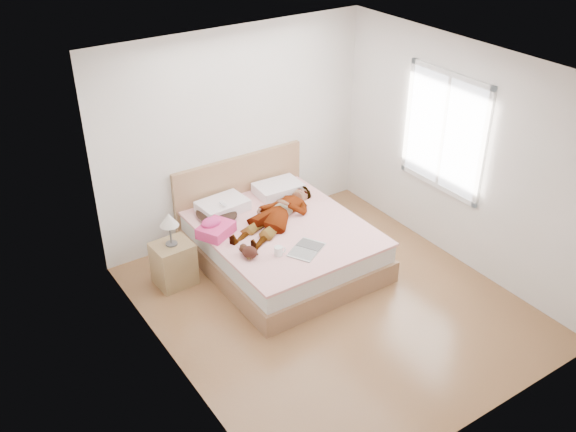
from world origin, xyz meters
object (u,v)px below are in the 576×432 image
object	(u,v)px
woman	(277,211)
plush_toy	(249,251)
towel	(215,228)
magazine	(307,249)
nightstand	(173,260)
coffee_mug	(279,251)
phone	(223,204)
bed	(279,240)

from	to	relation	value
woman	plush_toy	xyz separation A→B (m)	(-0.69, -0.51, -0.03)
towel	plush_toy	distance (m)	0.61
magazine	nightstand	world-z (taller)	nightstand
woman	coffee_mug	bearing A→B (deg)	-58.75
phone	coffee_mug	world-z (taller)	phone
plush_toy	bed	bearing A→B (deg)	31.65
plush_toy	nightstand	bearing A→B (deg)	130.95
nightstand	phone	bearing A→B (deg)	16.24
plush_toy	phone	bearing A→B (deg)	77.92
towel	coffee_mug	xyz separation A→B (m)	(0.37, -0.75, -0.03)
woman	nightstand	bearing A→B (deg)	-124.64
woman	phone	world-z (taller)	woman
bed	towel	world-z (taller)	bed
magazine	woman	bearing A→B (deg)	82.24
phone	coffee_mug	distance (m)	1.07
magazine	plush_toy	bearing A→B (deg)	158.03
bed	magazine	xyz separation A→B (m)	(-0.06, -0.64, 0.24)
phone	woman	bearing A→B (deg)	-65.64
towel	magazine	world-z (taller)	towel
coffee_mug	magazine	bearing A→B (deg)	-15.98
towel	coffee_mug	size ratio (longest dim) A/B	3.52
magazine	plush_toy	xyz separation A→B (m)	(-0.59, 0.24, 0.06)
woman	bed	bearing A→B (deg)	-48.47
woman	phone	bearing A→B (deg)	-155.64
bed	nightstand	distance (m)	1.27
phone	towel	size ratio (longest dim) A/B	0.18
phone	towel	distance (m)	0.42
woman	phone	size ratio (longest dim) A/B	16.76
woman	coffee_mug	world-z (taller)	woman
towel	coffee_mug	bearing A→B (deg)	-63.87
plush_toy	magazine	bearing A→B (deg)	-21.97
woman	nightstand	world-z (taller)	nightstand
magazine	coffee_mug	xyz separation A→B (m)	(-0.31, 0.09, 0.04)
coffee_mug	plush_toy	distance (m)	0.32
plush_toy	nightstand	xyz separation A→B (m)	(-0.59, 0.68, -0.28)
bed	magazine	size ratio (longest dim) A/B	4.13
towel	nightstand	distance (m)	0.59
woman	magazine	distance (m)	0.76
plush_toy	nightstand	world-z (taller)	nightstand
phone	nightstand	world-z (taller)	nightstand
magazine	plush_toy	size ratio (longest dim) A/B	1.97
bed	towel	size ratio (longest dim) A/B	4.27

